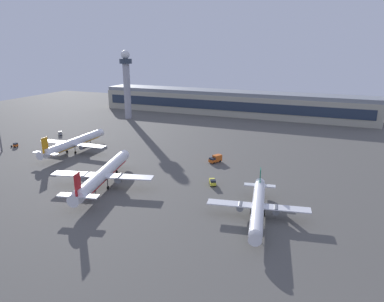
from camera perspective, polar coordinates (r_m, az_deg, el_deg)
The scene contains 10 objects.
ground_plane at distance 125.57m, azimuth -10.87°, elevation -5.69°, with size 416.00×416.00×0.00m, color #56544F.
terminal_building at distance 252.84m, azimuth 6.28°, elevation 7.66°, with size 189.54×22.40×16.40m.
control_tower at distance 239.16m, azimuth -10.42°, elevation 11.11°, with size 8.00×8.00×43.92m.
airplane_near_gate at distance 102.69m, azimuth 10.51°, elevation -8.69°, with size 28.95×37.01×9.53m.
airplane_terminal_side at distance 125.87m, azimuth -14.09°, elevation -3.69°, with size 35.31×45.03×11.69m.
airplane_far_stand at distance 170.50m, azimuth -18.46°, elevation 1.19°, with size 33.44×42.99×11.03m.
catering_truck at distance 148.46m, azimuth 3.80°, elevation -1.24°, with size 4.76×6.09×3.05m.
baggage_tractor at distance 205.90m, azimuth -20.35°, elevation 2.70°, with size 4.26×4.36×2.25m.
maintenance_van at distance 124.78m, azimuth 3.31°, elevation -4.96°, with size 3.61×4.58×2.25m.
pushback_tug at distance 190.31m, azimuth -26.42°, elevation 0.87°, with size 3.14×1.91×2.05m.
Camera 1 is at (65.13, -96.53, 47.01)m, focal length 33.33 mm.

